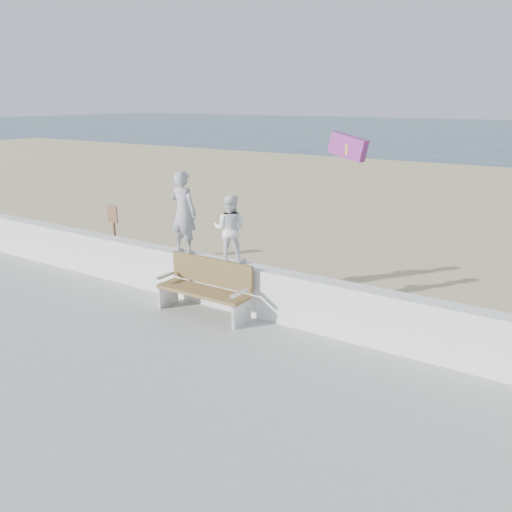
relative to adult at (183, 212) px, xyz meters
The scene contains 8 objects.
ground 3.17m from the adult, 51.45° to the right, with size 220.00×220.00×0.00m, color #2C4959.
sand 7.41m from the adult, 77.17° to the left, with size 90.00×40.00×0.08m, color #C4B583.
seawall 2.02m from the adult, ahead, with size 30.00×0.35×0.90m, color white.
adult is the anchor object (origin of this frame).
child 1.11m from the adult, ahead, with size 0.60×0.47×1.24m, color white.
bench 1.54m from the adult, 27.52° to the right, with size 1.80×0.57×1.00m.
parafoil_kite 3.83m from the adult, 57.75° to the left, with size 0.91×0.33×0.61m.
sign 3.30m from the adult, 162.99° to the left, with size 0.32×0.07×1.46m.
Camera 1 is at (5.16, -5.64, 3.96)m, focal length 38.00 mm.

